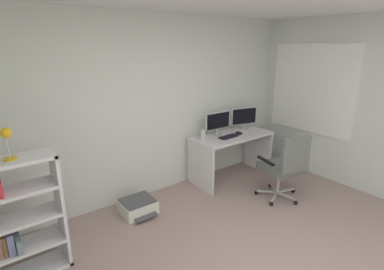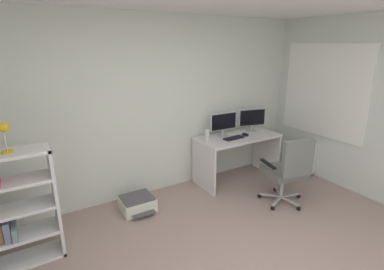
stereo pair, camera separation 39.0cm
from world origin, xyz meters
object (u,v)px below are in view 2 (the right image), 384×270
object	(u,v)px
keyboard	(234,138)
radiator	(311,159)
desktop_speaker	(207,135)
office_chair	(288,169)
desk	(237,148)
desk_lamp	(4,133)
printer	(137,203)
monitor_main	(223,123)
computer_mouse	(245,135)
monitor_secondary	(252,118)

from	to	relation	value
keyboard	radiator	distance (m)	1.46
desktop_speaker	office_chair	world-z (taller)	office_chair
desk	office_chair	distance (m)	1.00
desk_lamp	printer	xyz separation A→B (m)	(1.34, 0.33, -1.30)
keyboard	desktop_speaker	xyz separation A→B (m)	(-0.41, 0.14, 0.07)
monitor_main	computer_mouse	bearing A→B (deg)	-27.16
desk	desk_lamp	world-z (taller)	desk_lamp
monitor_secondary	office_chair	distance (m)	1.24
office_chair	desk_lamp	size ratio (longest dim) A/B	3.47
desk	monitor_secondary	distance (m)	0.58
desktop_speaker	keyboard	bearing A→B (deg)	-19.54
computer_mouse	desktop_speaker	xyz separation A→B (m)	(-0.66, 0.12, 0.07)
radiator	office_chair	bearing A→B (deg)	-158.13
computer_mouse	keyboard	bearing A→B (deg)	-167.43
desk	printer	bearing A→B (deg)	-178.36
monitor_main	radiator	size ratio (longest dim) A/B	0.49
radiator	keyboard	bearing A→B (deg)	159.62
monitor_main	keyboard	xyz separation A→B (m)	(0.07, -0.19, -0.21)
monitor_main	computer_mouse	size ratio (longest dim) A/B	4.83
monitor_main	computer_mouse	xyz separation A→B (m)	(0.32, -0.17, -0.21)
monitor_main	radiator	world-z (taller)	monitor_main
radiator	printer	bearing A→B (deg)	170.14
desktop_speaker	office_chair	distance (m)	1.26
keyboard	printer	distance (m)	1.75
monitor_secondary	computer_mouse	world-z (taller)	monitor_secondary
monitor_secondary	office_chair	xyz separation A→B (m)	(-0.33, -1.12, -0.42)
computer_mouse	desk	bearing A→B (deg)	163.06
monitor_secondary	radiator	xyz separation A→B (m)	(0.77, -0.68, -0.66)
desktop_speaker	printer	xyz separation A→B (m)	(-1.21, -0.12, -0.74)
monitor_main	radiator	distance (m)	1.67
keyboard	printer	xyz separation A→B (m)	(-1.61, 0.02, -0.67)
monitor_main	office_chair	world-z (taller)	monitor_main
desk	desktop_speaker	bearing A→B (deg)	172.74
desk	keyboard	bearing A→B (deg)	-153.58
printer	radiator	bearing A→B (deg)	-9.86
keyboard	radiator	bearing A→B (deg)	-24.21
monitor_secondary	office_chair	bearing A→B (deg)	-106.33
desktop_speaker	office_chair	bearing A→B (deg)	-60.23
desktop_speaker	radiator	size ratio (longest dim) A/B	0.17
desk	monitor_secondary	world-z (taller)	monitor_secondary
keyboard	desktop_speaker	size ratio (longest dim) A/B	2.00
monitor_secondary	computer_mouse	bearing A→B (deg)	-149.10
monitor_secondary	desk_lamp	bearing A→B (deg)	-171.87
office_chair	desk_lamp	world-z (taller)	desk_lamp
printer	office_chair	bearing A→B (deg)	-27.51
office_chair	keyboard	bearing A→B (deg)	102.51
keyboard	computer_mouse	bearing A→B (deg)	2.07
desk_lamp	radiator	distance (m)	4.39
monitor_secondary	printer	world-z (taller)	monitor_secondary
monitor_secondary	desktop_speaker	xyz separation A→B (m)	(-0.94, -0.05, -0.13)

